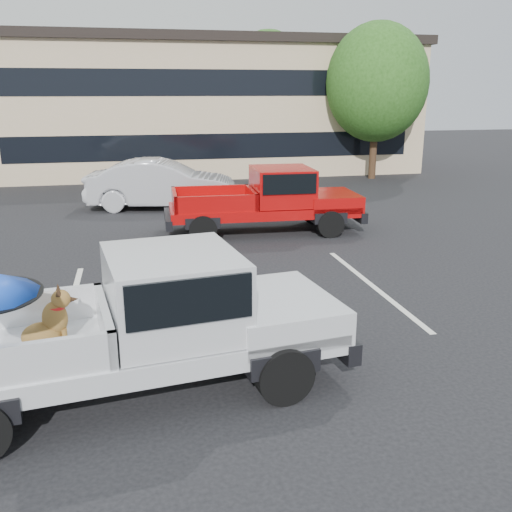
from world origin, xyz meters
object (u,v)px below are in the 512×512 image
Objects in this scene: tree_back at (268,80)px; red_pickup at (276,197)px; silver_sedan at (162,184)px; silver_pickup at (156,316)px; tree_right at (377,83)px.

tree_back is 1.27× the size of red_pickup.
silver_sedan is (-6.76, -12.90, -3.59)m from tree_back.
silver_sedan is at bearing 78.75° from silver_pickup.
tree_back is 17.75m from red_pickup.
tree_back is at bearing 65.72° from silver_pickup.
red_pickup reaches higher than silver_sedan.
red_pickup is (-3.80, -17.00, -3.42)m from tree_back.
silver_sedan is (0.77, 12.42, -0.23)m from silver_pickup.
red_pickup is at bearing 58.14° from silver_pickup.
tree_right is at bearing -69.44° from tree_back.
silver_pickup is 1.06× the size of red_pickup.
red_pickup is at bearing -127.07° from tree_right.
tree_back is 15.00m from silver_sedan.
red_pickup is 1.11× the size of silver_sedan.
tree_back is (-3.00, 8.00, 0.20)m from tree_right.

